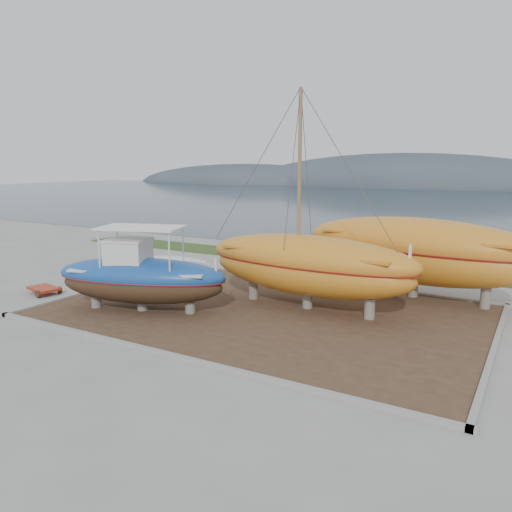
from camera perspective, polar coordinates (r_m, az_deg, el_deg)
The scene contains 11 objects.
ground at distance 18.63m, azimuth -5.16°, elevation -9.46°, with size 140.00×140.00×0.00m, color gray.
dirt_patch at distance 21.83m, azimuth 0.95°, elevation -6.30°, with size 18.00×12.00×0.06m, color #422D1E.
curb_frame at distance 21.82m, azimuth 0.95°, elevation -6.19°, with size 18.60×12.60×0.15m, color gray, non-canonical shape.
grass_strip at distance 32.06m, azimuth 11.07°, elevation -0.98°, with size 44.00×3.00×0.08m, color #284219.
sea at distance 85.07m, azimuth 23.38°, elevation 5.47°, with size 260.00×100.00×0.04m, color #1A2C35, non-canonical shape.
mountain_ridge at distance 139.74m, azimuth 26.23°, elevation 6.94°, with size 200.00×36.00×20.00m, color #333D49, non-canonical shape.
blue_caique at distance 21.99m, azimuth -13.02°, elevation -1.45°, with size 7.58×2.37×3.66m, color #184997, non-canonical shape.
white_dinghy at distance 27.03m, azimuth -9.65°, elevation -1.55°, with size 4.60×1.72×1.38m, color silver, non-canonical shape.
orange_sailboat at distance 21.44m, azimuth 6.13°, elevation 6.23°, with size 9.89×2.91×9.41m, color #C6781E, non-canonical shape.
orange_bare_hull at distance 24.78m, azimuth 17.71°, elevation -0.31°, with size 11.23×3.37×3.68m, color #C6781E, non-canonical shape.
red_trailer at distance 26.78m, azimuth -23.07°, elevation -3.66°, with size 2.42×1.21×0.34m, color #AE2B13, non-canonical shape.
Camera 1 is at (10.21, -14.22, 6.39)m, focal length 35.00 mm.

